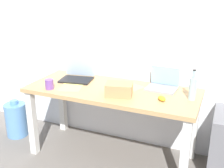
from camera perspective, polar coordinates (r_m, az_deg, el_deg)
name	(u,v)px	position (r m, az deg, el deg)	size (l,w,h in m)	color
ground_plane	(112,154)	(3.02, 0.00, -14.35)	(8.00, 8.00, 0.00)	slate
back_wall	(127,26)	(2.91, 3.19, 11.89)	(5.20, 0.08, 2.60)	white
desk	(112,99)	(2.72, 0.00, -3.10)	(1.67, 0.69, 0.74)	tan
laptop_left	(77,76)	(2.96, -7.19, 1.74)	(0.36, 0.31, 0.22)	black
laptop_right	(163,85)	(2.72, 10.41, -0.11)	(0.29, 0.25, 0.20)	gray
beer_bottle	(193,88)	(2.49, 16.34, -0.80)	(0.06, 0.06, 0.27)	#99B7C1
computer_mouse	(162,98)	(2.45, 10.26, -2.95)	(0.06, 0.10, 0.03)	gold
cardboard_box	(119,89)	(2.51, 1.46, -1.11)	(0.24, 0.18, 0.11)	tan
coffee_mug	(49,84)	(2.73, -12.83, -0.04)	(0.08, 0.08, 0.10)	#724799
paper_sheet_near_back	(128,88)	(2.70, 3.33, -0.89)	(0.21, 0.30, 0.00)	#F4E06B
paper_sheet_front_left	(72,87)	(2.77, -8.36, -0.55)	(0.21, 0.30, 0.00)	#F4E06B
water_cooler_jug	(16,119)	(3.47, -19.20, -6.94)	(0.25, 0.25, 0.45)	#598CC6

